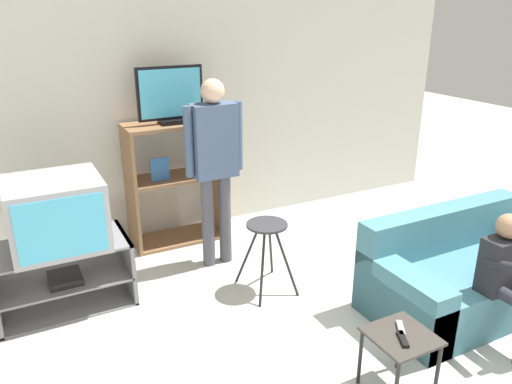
% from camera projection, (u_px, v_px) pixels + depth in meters
% --- Properties ---
extents(wall_back, '(6.40, 0.06, 2.60)m').
position_uv_depth(wall_back, '(186.00, 105.00, 4.99)').
color(wall_back, beige).
rests_on(wall_back, ground_plane).
extents(tv_stand, '(1.00, 0.56, 0.53)m').
position_uv_depth(tv_stand, '(64.00, 276.00, 3.89)').
color(tv_stand, slate).
rests_on(tv_stand, ground_plane).
extents(television_main, '(0.68, 0.63, 0.53)m').
position_uv_depth(television_main, '(56.00, 213.00, 3.70)').
color(television_main, '#9E9EA3').
rests_on(television_main, tv_stand).
extents(media_shelf, '(0.89, 0.43, 1.21)m').
position_uv_depth(media_shelf, '(175.00, 182.00, 4.88)').
color(media_shelf, '#8E6642').
rests_on(media_shelf, ground_plane).
extents(television_flat, '(0.62, 0.20, 0.53)m').
position_uv_depth(television_flat, '(170.00, 96.00, 4.57)').
color(television_flat, black).
rests_on(television_flat, media_shelf).
extents(folding_stool, '(0.38, 0.46, 0.60)m').
position_uv_depth(folding_stool, '(267.00, 236.00, 4.04)').
color(folding_stool, black).
rests_on(folding_stool, ground_plane).
extents(snack_table, '(0.37, 0.37, 0.41)m').
position_uv_depth(snack_table, '(400.00, 344.00, 2.96)').
color(snack_table, '#38332D').
rests_on(snack_table, ground_plane).
extents(remote_control_black, '(0.10, 0.14, 0.02)m').
position_uv_depth(remote_control_black, '(403.00, 339.00, 2.89)').
color(remote_control_black, black).
rests_on(remote_control_black, snack_table).
extents(remote_control_white, '(0.11, 0.14, 0.02)m').
position_uv_depth(remote_control_white, '(401.00, 328.00, 2.98)').
color(remote_control_white, gray).
rests_on(remote_control_white, snack_table).
extents(couch, '(1.57, 0.82, 0.74)m').
position_uv_depth(couch, '(463.00, 276.00, 3.89)').
color(couch, teal).
rests_on(couch, ground_plane).
extents(person_standing_adult, '(0.53, 0.20, 1.68)m').
position_uv_depth(person_standing_adult, '(214.00, 156.00, 4.28)').
color(person_standing_adult, '#4C4C56').
rests_on(person_standing_adult, ground_plane).
extents(person_seated_child, '(0.33, 0.43, 0.95)m').
position_uv_depth(person_seated_child, '(511.00, 273.00, 3.33)').
color(person_seated_child, '#2D2D38').
rests_on(person_seated_child, ground_plane).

